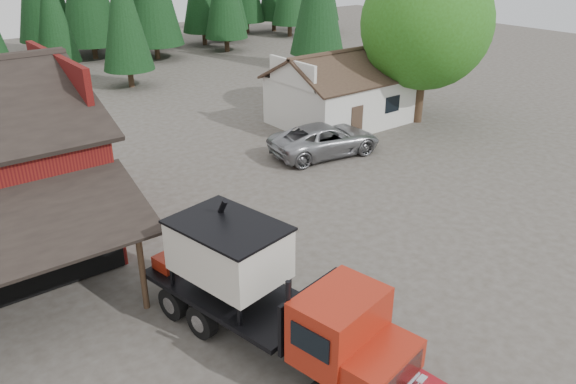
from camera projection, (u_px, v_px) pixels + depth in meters
ground at (318, 277)px, 20.04m from camera, size 120.00×120.00×0.00m
farmhouse at (341, 97)px, 35.89m from camera, size 8.60×6.42×4.65m
deciduous_tree at (426, 28)px, 34.16m from camera, size 8.00×8.00×10.20m
conifer_backdrop at (14, 71)px, 50.22m from camera, size 76.00×16.00×16.00m
near_pine_b at (123, 10)px, 42.45m from camera, size 3.96×3.96×10.40m
feed_truck at (267, 291)px, 15.99m from camera, size 4.08×9.33×4.08m
silver_car at (325, 140)px, 30.83m from camera, size 6.63×3.81×1.74m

